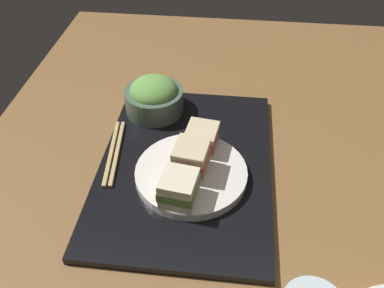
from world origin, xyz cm
name	(u,v)px	position (x,y,z in cm)	size (l,w,h in cm)	color
ground_plane	(219,188)	(0.00, 0.00, -1.50)	(140.00, 100.00, 3.00)	brown
serving_tray	(186,165)	(-3.05, -6.77, 0.78)	(45.96, 32.31, 1.55)	black
sandwich_plate	(191,174)	(0.54, -5.27, 2.41)	(20.52, 20.52, 1.72)	white
sandwich_near	(202,138)	(-6.18, -4.02, 5.47)	(7.10, 6.61, 4.39)	beige
sandwich_middle	(191,159)	(0.54, -5.27, 6.21)	(7.23, 6.64, 5.86)	beige
sandwich_far	(179,188)	(7.25, -6.52, 5.80)	(7.09, 6.86, 5.06)	#EFE5C1
salad_bowl	(154,97)	(-18.70, -15.59, 5.21)	(12.67, 12.67, 7.98)	#4C6051
chopsticks_pair	(114,152)	(-3.95, -20.93, 1.90)	(18.17, 3.80, 0.70)	tan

